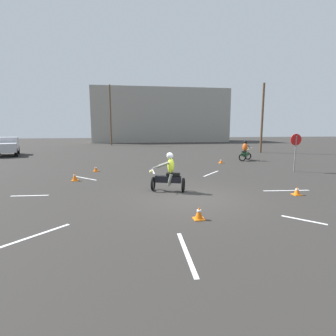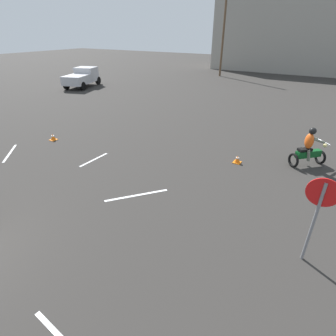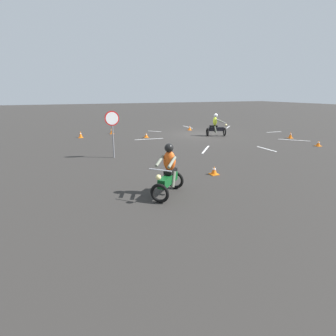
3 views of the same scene
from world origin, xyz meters
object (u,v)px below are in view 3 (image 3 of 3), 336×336
object	(u,v)px
stop_sign	(112,125)
traffic_cone_mid_left	(290,135)
traffic_cone_far_center	(81,135)
motorcycle_rider_foreground	(216,126)
traffic_cone_near_left	(190,128)
motorcycle_rider_background	(168,173)
traffic_cone_far_right	(214,171)
traffic_cone_near_right	(318,144)
traffic_cone_far_left	(112,131)
traffic_cone_mid_center	(146,135)

from	to	relation	value
stop_sign	traffic_cone_mid_left	size ratio (longest dim) A/B	5.20
traffic_cone_far_center	motorcycle_rider_foreground	bearing A→B (deg)	161.40
traffic_cone_near_left	motorcycle_rider_foreground	bearing A→B (deg)	95.26
stop_sign	traffic_cone_near_left	world-z (taller)	stop_sign
motorcycle_rider_background	traffic_cone_far_right	distance (m)	2.86
motorcycle_rider_foreground	traffic_cone_near_left	size ratio (longest dim) A/B	4.27
traffic_cone_near_left	traffic_cone_near_right	bearing A→B (deg)	113.16
stop_sign	traffic_cone_mid_left	xyz separation A→B (m)	(-12.76, -0.82, -1.42)
traffic_cone_near_left	traffic_cone_far_left	xyz separation A→B (m)	(6.61, -0.56, 0.04)
motorcycle_rider_foreground	motorcycle_rider_background	xyz separation A→B (m)	(7.84, 9.34, 0.00)
motorcycle_rider_background	stop_sign	bearing A→B (deg)	-38.97
motorcycle_rider_background	traffic_cone_far_left	world-z (taller)	motorcycle_rider_background
motorcycle_rider_background	traffic_cone_far_left	bearing A→B (deg)	-48.60
motorcycle_rider_background	traffic_cone_far_center	distance (m)	12.60
traffic_cone_far_right	traffic_cone_near_right	bearing A→B (deg)	-165.14
traffic_cone_far_right	motorcycle_rider_foreground	bearing A→B (deg)	-123.35
traffic_cone_far_right	stop_sign	bearing A→B (deg)	-54.65
traffic_cone_mid_left	traffic_cone_far_left	world-z (taller)	traffic_cone_far_left
motorcycle_rider_background	traffic_cone_near_left	xyz separation A→B (m)	(-7.52, -12.87, -0.54)
traffic_cone_mid_center	traffic_cone_near_right	bearing A→B (deg)	140.36
motorcycle_rider_background	traffic_cone_near_left	world-z (taller)	motorcycle_rider_background
motorcycle_rider_background	traffic_cone_mid_left	bearing A→B (deg)	-107.00
stop_sign	traffic_cone_far_center	size ratio (longest dim) A/B	4.91
motorcycle_rider_foreground	traffic_cone_far_right	world-z (taller)	motorcycle_rider_foreground
motorcycle_rider_background	traffic_cone_near_right	distance (m)	12.04
traffic_cone_mid_center	traffic_cone_far_right	bearing A→B (deg)	87.91
traffic_cone_near_left	traffic_cone_mid_left	xyz separation A→B (m)	(-4.68, 6.46, 0.03)
traffic_cone_mid_center	traffic_cone_far_right	world-z (taller)	traffic_cone_mid_center
stop_sign	traffic_cone_mid_left	bearing A→B (deg)	-176.31
traffic_cone_near_right	traffic_cone_far_right	distance (m)	9.27
motorcycle_rider_background	traffic_cone_far_center	world-z (taller)	motorcycle_rider_background
traffic_cone_mid_left	traffic_cone_far_center	size ratio (longest dim) A/B	0.94
traffic_cone_near_left	traffic_cone_far_left	size ratio (longest dim) A/B	0.84
motorcycle_rider_background	stop_sign	xyz separation A→B (m)	(0.56, -5.59, 0.91)
traffic_cone_mid_center	motorcycle_rider_foreground	bearing A→B (deg)	164.14
traffic_cone_far_center	traffic_cone_near_right	bearing A→B (deg)	145.68
motorcycle_rider_foreground	traffic_cone_far_right	bearing A→B (deg)	-14.23
traffic_cone_near_left	traffic_cone_near_right	world-z (taller)	traffic_cone_near_left
motorcycle_rider_background	traffic_cone_far_right	size ratio (longest dim) A/B	4.94
traffic_cone_far_left	motorcycle_rider_foreground	bearing A→B (deg)	149.49
traffic_cone_far_right	traffic_cone_mid_left	bearing A→B (deg)	-151.95
traffic_cone_far_left	traffic_cone_near_left	bearing A→B (deg)	175.19
traffic_cone_near_left	motorcycle_rider_background	bearing A→B (deg)	59.72
traffic_cone_near_left	traffic_cone_mid_center	distance (m)	5.11
traffic_cone_mid_left	traffic_cone_far_center	distance (m)	15.01
traffic_cone_near_left	traffic_cone_near_right	size ratio (longest dim) A/B	1.15
stop_sign	traffic_cone_far_center	xyz separation A→B (m)	(0.96, -6.91, -1.41)
stop_sign	traffic_cone_near_right	xyz separation A→B (m)	(-12.03, 1.96, -1.47)
traffic_cone_near_left	traffic_cone_far_center	bearing A→B (deg)	2.39
motorcycle_rider_background	traffic_cone_mid_center	world-z (taller)	motorcycle_rider_background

